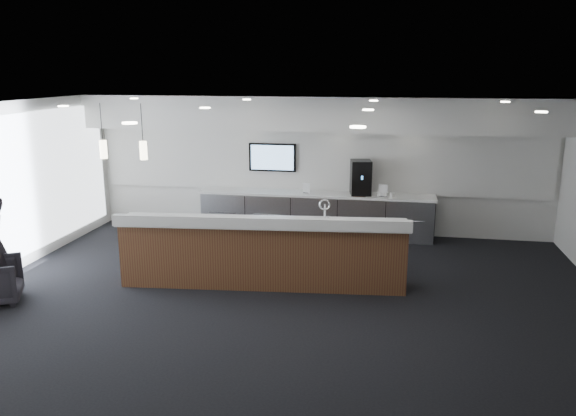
# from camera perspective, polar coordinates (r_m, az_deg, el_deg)

# --- Properties ---
(ground) EXTENTS (10.00, 10.00, 0.00)m
(ground) POSITION_cam_1_polar(r_m,az_deg,el_deg) (8.93, -0.33, -9.33)
(ground) COLOR black
(ground) RESTS_ON ground
(ceiling) EXTENTS (10.00, 8.00, 0.02)m
(ceiling) POSITION_cam_1_polar(r_m,az_deg,el_deg) (8.23, -0.35, 10.26)
(ceiling) COLOR black
(ceiling) RESTS_ON back_wall
(back_wall) EXTENTS (10.00, 0.02, 3.00)m
(back_wall) POSITION_cam_1_polar(r_m,az_deg,el_deg) (12.33, 3.07, 4.41)
(back_wall) COLOR silver
(back_wall) RESTS_ON ground
(soffit_bulkhead) EXTENTS (10.00, 0.90, 0.70)m
(soffit_bulkhead) POSITION_cam_1_polar(r_m,az_deg,el_deg) (11.75, 2.87, 9.60)
(soffit_bulkhead) COLOR silver
(soffit_bulkhead) RESTS_ON back_wall
(alcove_panel) EXTENTS (9.80, 0.06, 1.40)m
(alcove_panel) POSITION_cam_1_polar(r_m,az_deg,el_deg) (12.29, 3.06, 4.85)
(alcove_panel) COLOR silver
(alcove_panel) RESTS_ON back_wall
(back_credenza) EXTENTS (5.06, 0.66, 0.95)m
(back_credenza) POSITION_cam_1_polar(r_m,az_deg,el_deg) (12.19, 2.80, -0.60)
(back_credenza) COLOR gray
(back_credenza) RESTS_ON ground
(wall_tv) EXTENTS (1.05, 0.08, 0.62)m
(wall_tv) POSITION_cam_1_polar(r_m,az_deg,el_deg) (12.38, -1.59, 5.17)
(wall_tv) COLOR black
(wall_tv) RESTS_ON back_wall
(pendant_left) EXTENTS (0.12, 0.12, 0.30)m
(pendant_left) POSITION_cam_1_polar(r_m,az_deg,el_deg) (9.78, -13.50, 6.03)
(pendant_left) COLOR #FFF2C6
(pendant_left) RESTS_ON ceiling
(pendant_right) EXTENTS (0.12, 0.12, 0.30)m
(pendant_right) POSITION_cam_1_polar(r_m,az_deg,el_deg) (10.08, -17.17, 6.02)
(pendant_right) COLOR #FFF2C6
(pendant_right) RESTS_ON ceiling
(ceiling_can_lights) EXTENTS (7.00, 5.00, 0.02)m
(ceiling_can_lights) POSITION_cam_1_polar(r_m,az_deg,el_deg) (8.23, -0.35, 10.05)
(ceiling_can_lights) COLOR white
(ceiling_can_lights) RESTS_ON ceiling
(service_counter) EXTENTS (4.81, 1.24, 1.49)m
(service_counter) POSITION_cam_1_polar(r_m,az_deg,el_deg) (9.36, -2.57, -4.47)
(service_counter) COLOR #4D2819
(service_counter) RESTS_ON ground
(coffee_machine) EXTENTS (0.49, 0.58, 0.73)m
(coffee_machine) POSITION_cam_1_polar(r_m,az_deg,el_deg) (11.95, 7.39, 3.09)
(coffee_machine) COLOR black
(coffee_machine) RESTS_ON back_credenza
(info_sign_left) EXTENTS (0.15, 0.05, 0.21)m
(info_sign_left) POSITION_cam_1_polar(r_m,az_deg,el_deg) (12.03, 1.87, 2.03)
(info_sign_left) COLOR silver
(info_sign_left) RESTS_ON back_credenza
(info_sign_right) EXTENTS (0.19, 0.03, 0.25)m
(info_sign_right) POSITION_cam_1_polar(r_m,az_deg,el_deg) (11.86, 9.63, 1.76)
(info_sign_right) COLOR silver
(info_sign_right) RESTS_ON back_credenza
(cup_0) EXTENTS (0.09, 0.09, 0.08)m
(cup_0) POSITION_cam_1_polar(r_m,az_deg,el_deg) (11.88, 10.54, 1.34)
(cup_0) COLOR white
(cup_0) RESTS_ON back_credenza
(cup_1) EXTENTS (0.13, 0.13, 0.08)m
(cup_1) POSITION_cam_1_polar(r_m,az_deg,el_deg) (11.88, 9.87, 1.37)
(cup_1) COLOR white
(cup_1) RESTS_ON back_credenza
(cup_2) EXTENTS (0.11, 0.11, 0.08)m
(cup_2) POSITION_cam_1_polar(r_m,az_deg,el_deg) (11.88, 9.19, 1.40)
(cup_2) COLOR white
(cup_2) RESTS_ON back_credenza
(cup_3) EXTENTS (0.12, 0.12, 0.08)m
(cup_3) POSITION_cam_1_polar(r_m,az_deg,el_deg) (11.89, 8.52, 1.43)
(cup_3) COLOR white
(cup_3) RESTS_ON back_credenza
(cup_4) EXTENTS (0.12, 0.12, 0.08)m
(cup_4) POSITION_cam_1_polar(r_m,az_deg,el_deg) (11.89, 7.85, 1.46)
(cup_4) COLOR white
(cup_4) RESTS_ON back_credenza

